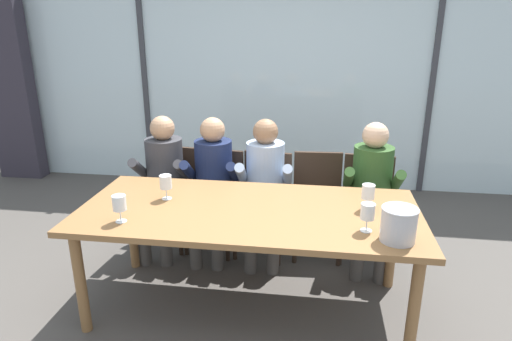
{
  "coord_description": "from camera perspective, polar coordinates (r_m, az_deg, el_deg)",
  "views": [
    {
      "loc": [
        0.42,
        -2.64,
        1.93
      ],
      "look_at": [
        0.0,
        0.35,
        0.91
      ],
      "focal_mm": 30.85,
      "sensor_mm": 36.0,
      "label": 1
    }
  ],
  "objects": [
    {
      "name": "person_pale_blue_shirt",
      "position": [
        3.67,
        1.13,
        -1.38
      ],
      "size": [
        0.48,
        0.62,
        1.18
      ],
      "rotation": [
        0.0,
        0.0,
        0.06
      ],
      "color": "#9EB2D1",
      "rests_on": "ground"
    },
    {
      "name": "window_mullion_left",
      "position": [
        5.62,
        -14.22,
        11.72
      ],
      "size": [
        0.06,
        0.06,
        2.6
      ],
      "primitive_type": "cube",
      "color": "#38383D",
      "rests_on": "ground"
    },
    {
      "name": "wine_glass_center_pour",
      "position": [
        2.82,
        -17.3,
        -4.18
      ],
      "size": [
        0.08,
        0.08,
        0.17
      ],
      "color": "silver",
      "rests_on": "dining_table"
    },
    {
      "name": "chair_near_curtain",
      "position": [
        4.07,
        -10.77,
        -2.23
      ],
      "size": [
        0.49,
        0.49,
        0.86
      ],
      "rotation": [
        0.0,
        0.0,
        -0.13
      ],
      "color": "#332319",
      "rests_on": "ground"
    },
    {
      "name": "wine_glass_by_left_taster",
      "position": [
        2.96,
        14.34,
        -2.83
      ],
      "size": [
        0.08,
        0.08,
        0.17
      ],
      "color": "silver",
      "rests_on": "dining_table"
    },
    {
      "name": "wine_glass_near_bucket",
      "position": [
        2.66,
        14.27,
        -5.32
      ],
      "size": [
        0.08,
        0.08,
        0.17
      ],
      "color": "silver",
      "rests_on": "dining_table"
    },
    {
      "name": "person_olive_shirt",
      "position": [
        3.68,
        14.79,
        -2.0
      ],
      "size": [
        0.47,
        0.62,
        1.18
      ],
      "rotation": [
        0.0,
        0.0,
        -0.04
      ],
      "color": "#2D5123",
      "rests_on": "ground"
    },
    {
      "name": "chair_near_window_right",
      "position": [
        3.86,
        14.14,
        -3.66
      ],
      "size": [
        0.48,
        0.48,
        0.86
      ],
      "rotation": [
        0.0,
        0.0,
        -0.11
      ],
      "color": "#332319",
      "rests_on": "ground"
    },
    {
      "name": "curtain_heavy_drape",
      "position": [
        6.32,
        -29.44,
        10.64
      ],
      "size": [
        0.56,
        0.2,
        2.6
      ],
      "primitive_type": "cube",
      "color": "#332D38",
      "rests_on": "ground"
    },
    {
      "name": "person_navy_polo",
      "position": [
        3.75,
        -5.69,
        -1.05
      ],
      "size": [
        0.47,
        0.62,
        1.18
      ],
      "rotation": [
        0.0,
        0.0,
        0.04
      ],
      "color": "#192347",
      "rests_on": "ground"
    },
    {
      "name": "hillside_vineyard",
      "position": [
        8.72,
        5.35,
        12.17
      ],
      "size": [
        13.45,
        2.4,
        1.89
      ],
      "primitive_type": "cube",
      "color": "#568942",
      "rests_on": "ground"
    },
    {
      "name": "chair_left_of_center",
      "position": [
        3.92,
        -5.06,
        -2.78
      ],
      "size": [
        0.5,
        0.5,
        0.86
      ],
      "rotation": [
        0.0,
        0.0,
        -0.14
      ],
      "color": "#332319",
      "rests_on": "ground"
    },
    {
      "name": "window_glass_panel",
      "position": [
        5.25,
        3.45,
        11.79
      ],
      "size": [
        7.45,
        0.03,
        2.6
      ],
      "primitive_type": "cube",
      "color": "silver",
      "rests_on": "ground"
    },
    {
      "name": "wine_glass_by_right_taster",
      "position": [
        3.1,
        -11.63,
        -1.6
      ],
      "size": [
        0.08,
        0.08,
        0.17
      ],
      "color": "silver",
      "rests_on": "dining_table"
    },
    {
      "name": "ground",
      "position": [
        4.14,
        1.28,
        -9.06
      ],
      "size": [
        14.0,
        14.0,
        0.0
      ],
      "primitive_type": "plane",
      "color": "#4C4742"
    },
    {
      "name": "person_charcoal_jacket",
      "position": [
        3.87,
        -11.98,
        -0.72
      ],
      "size": [
        0.47,
        0.62,
        1.18
      ],
      "rotation": [
        0.0,
        0.0,
        0.04
      ],
      "color": "#38383D",
      "rests_on": "ground"
    },
    {
      "name": "chair_center",
      "position": [
        3.84,
        1.15,
        -3.21
      ],
      "size": [
        0.49,
        0.49,
        0.86
      ],
      "rotation": [
        0.0,
        0.0,
        -0.12
      ],
      "color": "#332319",
      "rests_on": "ground"
    },
    {
      "name": "window_mullion_right",
      "position": [
        5.36,
        21.89,
        10.65
      ],
      "size": [
        0.06,
        0.06,
        2.6
      ],
      "primitive_type": "cube",
      "color": "#38383D",
      "rests_on": "ground"
    },
    {
      "name": "chair_right_of_center",
      "position": [
        3.86,
        7.98,
        -3.24
      ],
      "size": [
        0.47,
        0.47,
        0.86
      ],
      "rotation": [
        0.0,
        0.0,
        0.06
      ],
      "color": "#332319",
      "rests_on": "ground"
    },
    {
      "name": "ice_bucket_primary",
      "position": [
        2.6,
        18.01,
        -6.6
      ],
      "size": [
        0.21,
        0.21,
        0.2
      ],
      "color": "#B7B7BC",
      "rests_on": "dining_table"
    },
    {
      "name": "dining_table",
      "position": [
        2.95,
        -0.96,
        -6.23
      ],
      "size": [
        2.25,
        1.01,
        0.76
      ],
      "color": "olive",
      "rests_on": "ground"
    }
  ]
}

